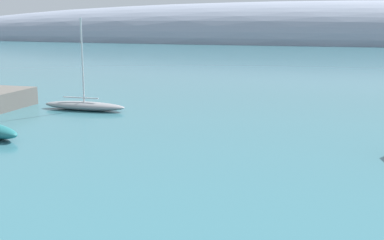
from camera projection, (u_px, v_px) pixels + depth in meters
The scene contains 2 objects.
distant_ridge at pixel (330, 42), 177.26m from camera, with size 362.40×54.36×29.18m, color #8E99AD.
sailboat_grey_near_shore at pixel (84, 105), 45.01m from camera, with size 8.02×2.03×8.26m.
Camera 1 is at (4.92, 1.37, 8.11)m, focal length 46.30 mm.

